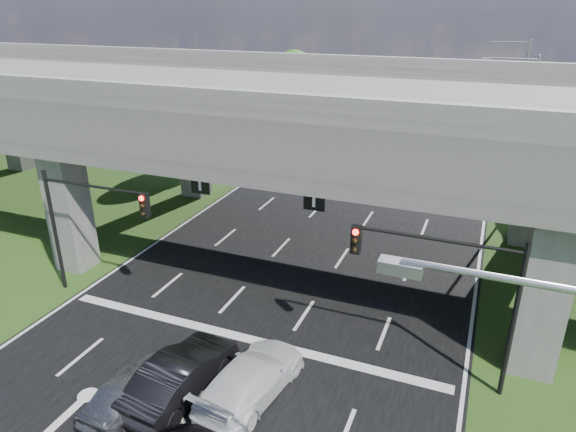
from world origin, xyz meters
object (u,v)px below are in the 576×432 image
Objects in this scene: signal_left at (87,215)px; car_silver at (133,387)px; signal_right at (450,280)px; streetlight_far at (521,121)px; car_white at (251,378)px; car_dark at (182,375)px; streetlight_beyond at (518,87)px.

signal_left is 8.71m from car_silver.
signal_right is 1.47× the size of car_silver.
streetlight_far is 28.44m from car_silver.
signal_left is 1.47× the size of car_silver.
signal_right and signal_left have the same top height.
car_silver is 0.80× the size of car_white.
car_dark is at bearing -29.90° from signal_left.
streetlight_far is 2.46× the size of car_silver.
signal_left is 40.30m from streetlight_beyond.
signal_right is 36.17m from streetlight_beyond.
signal_left reaches higher than car_dark.
streetlight_far is 2.00× the size of car_dark.
car_white is (-8.30, -23.40, -5.08)m from streetlight_far.
signal_left is at bearing -11.19° from car_white.
streetlight_far reaches higher than signal_left.
car_dark reaches higher than car_white.
signal_right is 0.60× the size of streetlight_beyond.
streetlight_beyond reaches higher than signal_left.
signal_left is at bearing -116.43° from streetlight_beyond.
car_white reaches higher than car_silver.
signal_left reaches higher than car_silver.
car_white is at bearing -148.49° from car_silver.
signal_left is (-15.65, 0.00, 0.00)m from signal_right.
streetlight_far reaches higher than car_silver.
streetlight_beyond reaches higher than car_silver.
streetlight_beyond is at bearing 86.39° from signal_right.
streetlight_far is 1.97× the size of car_white.
car_silver is at bearing 35.96° from car_white.
signal_right reaches higher than car_white.
car_dark is at bearing -153.10° from signal_right.
signal_right is 20.25m from streetlight_far.
car_silver is (-11.90, -25.31, -5.12)m from streetlight_far.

